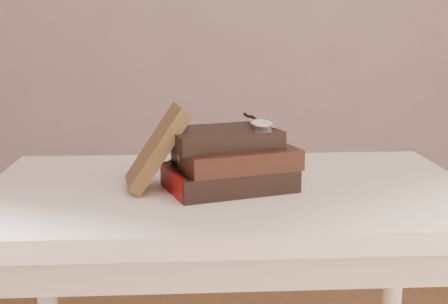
{
  "coord_description": "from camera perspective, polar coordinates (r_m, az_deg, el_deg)",
  "views": [
    {
      "loc": [
        -0.08,
        -0.82,
        1.07
      ],
      "look_at": [
        -0.01,
        0.33,
        0.82
      ],
      "focal_mm": 47.48,
      "sensor_mm": 36.0,
      "label": 1
    }
  ],
  "objects": [
    {
      "name": "journal",
      "position": [
        1.18,
        -6.44,
        0.4
      ],
      "size": [
        0.14,
        0.13,
        0.17
      ],
      "primitive_type": "cube",
      "rotation": [
        0.0,
        0.6,
        0.15
      ],
      "color": "#422E19",
      "rests_on": "table"
    },
    {
      "name": "table",
      "position": [
        1.25,
        0.53,
        -7.3
      ],
      "size": [
        1.0,
        0.6,
        0.75
      ],
      "color": "white",
      "rests_on": "ground"
    },
    {
      "name": "book_stack",
      "position": [
        1.18,
        0.55,
        -0.87
      ],
      "size": [
        0.28,
        0.23,
        0.12
      ],
      "color": "black",
      "rests_on": "table"
    },
    {
      "name": "eyeglasses",
      "position": [
        1.23,
        -4.61,
        0.17
      ],
      "size": [
        0.13,
        0.14,
        0.05
      ],
      "color": "silver",
      "rests_on": "book_stack"
    },
    {
      "name": "pocket_watch",
      "position": [
        1.19,
        3.6,
        2.71
      ],
      "size": [
        0.06,
        0.16,
        0.02
      ],
      "color": "silver",
      "rests_on": "book_stack"
    }
  ]
}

